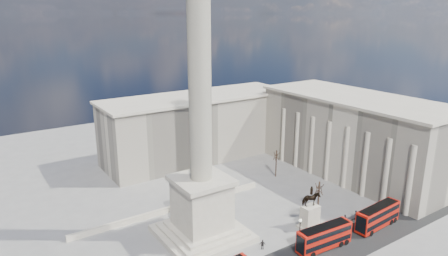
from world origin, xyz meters
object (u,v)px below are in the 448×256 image
Objects in this scene: pedestrian_crossing at (263,245)px; pedestrian_standing at (355,214)px; red_bus_c at (325,237)px; equestrian_statue at (310,214)px; red_bus_d at (378,216)px; pedestrian_walking at (345,219)px; victorian_lamp at (300,233)px; nelsons_column at (201,166)px.

pedestrian_standing is at bearing -143.18° from pedestrian_crossing.
equestrian_statue is (2.79, 6.05, 0.65)m from red_bus_c.
pedestrian_standing is at bearing 92.78° from red_bus_d.
equestrian_statue is 4.61× the size of pedestrian_crossing.
pedestrian_walking is at bearing 130.23° from red_bus_d.
equestrian_statue is at bearing 143.53° from red_bus_d.
red_bus_d is at bearing 92.95° from pedestrian_standing.
red_bus_d is at bearing -32.76° from equestrian_statue.
red_bus_d reaches higher than pedestrian_standing.
pedestrian_walking reaches higher than pedestrian_standing.
pedestrian_standing is (3.35, 0.35, -0.15)m from pedestrian_walking.
pedestrian_crossing is (-11.30, -0.72, -1.91)m from equestrian_statue.
pedestrian_walking is 1.03× the size of pedestrian_crossing.
victorian_lamp is at bearing 3.80° from pedestrian_standing.
nelsons_column reaches higher than red_bus_c.
red_bus_c is 10.11m from pedestrian_crossing.
equestrian_statue reaches higher than red_bus_c.
nelsons_column is 16.18m from pedestrian_crossing.
pedestrian_crossing is (6.07, -8.93, -12.05)m from nelsons_column.
pedestrian_walking is (23.77, -10.83, -12.02)m from nelsons_column.
red_bus_c reaches higher than pedestrian_crossing.
victorian_lamp reaches higher than pedestrian_standing.
equestrian_statue is 5.35× the size of pedestrian_standing.
pedestrian_standing is at bearing 5.60° from pedestrian_walking.
nelsons_column is 6.21× the size of equestrian_statue.
nelsons_column is 28.75m from pedestrian_walking.
red_bus_d is 5.92× the size of pedestrian_crossing.
pedestrian_crossing is at bearing -55.82° from nelsons_column.
nelsons_column is 19.00m from victorian_lamp.
pedestrian_standing is at bearing -13.04° from equestrian_statue.
pedestrian_standing is (16.57, 2.13, -2.65)m from victorian_lamp.
victorian_lamp is 3.85× the size of pedestrian_standing.
nelsons_column is 33.13m from red_bus_d.
equestrian_statue is at bearing -25.32° from nelsons_column.
pedestrian_walking is at bearing 7.68° from victorian_lamp.
red_bus_c is 1.75× the size of victorian_lamp.
pedestrian_walking is (-3.84, 3.99, -1.27)m from red_bus_d.
nelsons_column is at bearing -24.65° from pedestrian_standing.
red_bus_d reaches higher than red_bus_c.
pedestrian_walking is 1.20× the size of pedestrian_standing.
pedestrian_walking is at bearing 24.54° from red_bus_c.
red_bus_d is 6.86× the size of pedestrian_standing.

